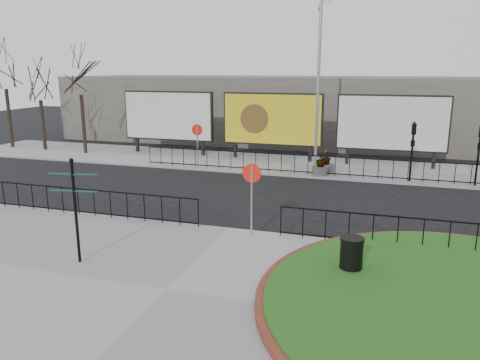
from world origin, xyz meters
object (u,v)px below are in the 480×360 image
at_px(planter_c, 326,164).
at_px(lamp_post, 318,84).
at_px(litter_bin, 351,256).
at_px(billboard_mid, 272,120).
at_px(planter_b, 320,166).
at_px(fingerpost_sign, 75,200).

bearing_deg(planter_c, lamp_post, 130.77).
height_order(lamp_post, litter_bin, lamp_post).
bearing_deg(billboard_mid, litter_bin, -69.09).
distance_m(billboard_mid, litter_bin, 16.92).
bearing_deg(billboard_mid, planter_c, -36.87).
height_order(planter_b, planter_c, planter_b).
height_order(billboard_mid, planter_b, billboard_mid).
relative_size(lamp_post, planter_b, 7.02).
relative_size(billboard_mid, fingerpost_sign, 1.99).
height_order(billboard_mid, litter_bin, billboard_mid).
distance_m(billboard_mid, lamp_post, 4.23).
xyz_separation_m(lamp_post, litter_bin, (2.99, -13.73, -4.15)).
xyz_separation_m(lamp_post, planter_c, (0.69, -0.80, -4.25)).
relative_size(planter_b, planter_c, 1.01).
height_order(fingerpost_sign, litter_bin, fingerpost_sign).
xyz_separation_m(lamp_post, planter_b, (0.49, -1.52, -4.23)).
height_order(lamp_post, fingerpost_sign, lamp_post).
xyz_separation_m(billboard_mid, lamp_post, (3.01, -1.97, 2.23)).
bearing_deg(lamp_post, billboard_mid, 146.75).
relative_size(fingerpost_sign, planter_b, 2.37).
bearing_deg(planter_b, lamp_post, 108.00).
relative_size(billboard_mid, planter_b, 4.72).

